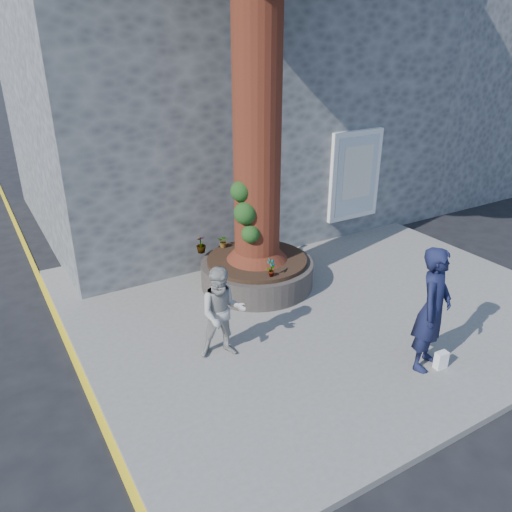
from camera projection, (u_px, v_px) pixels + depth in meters
ground at (277, 348)px, 8.52m from camera, size 120.00×120.00×0.00m
pavement at (313, 299)px, 9.98m from camera, size 9.00×8.00×0.12m
yellow_line at (80, 373)px, 7.88m from camera, size 0.10×30.00×0.01m
stone_shop at (214, 101)px, 14.03m from camera, size 10.30×8.30×6.30m
neighbour_shop at (415, 91)px, 17.82m from camera, size 6.00×8.00×6.00m
planter at (257, 272)px, 10.29m from camera, size 2.30×2.30×0.60m
man at (433, 309)px, 7.49m from camera, size 0.86×0.74×2.00m
woman at (222, 313)px, 7.83m from camera, size 0.91×0.81×1.56m
shopping_bag at (441, 360)px, 7.77m from camera, size 0.21×0.14×0.28m
plant_a at (271, 268)px, 9.33m from camera, size 0.23×0.19×0.37m
plant_b at (270, 230)px, 11.15m from camera, size 0.26×0.26×0.34m
plant_c at (201, 244)px, 10.36m from camera, size 0.23×0.23×0.37m
plant_d at (224, 241)px, 10.62m from camera, size 0.33×0.33×0.28m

